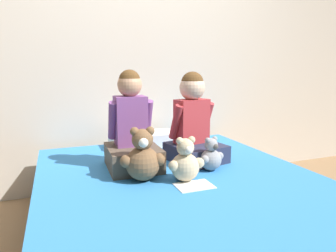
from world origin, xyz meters
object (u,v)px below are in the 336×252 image
at_px(bed, 181,211).
at_px(teddy_bear_between_children, 186,163).
at_px(pillow_at_headboard, 143,139).
at_px(child_on_right, 194,124).
at_px(teddy_bear_held_by_left_child, 143,158).
at_px(teddy_bear_held_by_right_child, 211,156).
at_px(sign_card, 194,186).
at_px(child_on_left, 132,132).

height_order(bed, teddy_bear_between_children, teddy_bear_between_children).
bearing_deg(bed, pillow_at_headboard, 90.00).
height_order(child_on_right, teddy_bear_held_by_left_child, child_on_right).
distance_m(teddy_bear_held_by_right_child, pillow_at_headboard, 0.82).
xyz_separation_m(child_on_right, sign_card, (-0.21, -0.46, -0.26)).
bearing_deg(child_on_left, teddy_bear_between_children, -56.33).
bearing_deg(child_on_left, child_on_right, 1.72).
bearing_deg(pillow_at_headboard, teddy_bear_held_by_left_child, -106.15).
xyz_separation_m(child_on_left, teddy_bear_held_by_right_child, (0.46, -0.25, -0.15)).
relative_size(teddy_bear_between_children, sign_card, 1.27).
xyz_separation_m(child_on_left, teddy_bear_between_children, (0.23, -0.37, -0.13)).
height_order(child_on_left, teddy_bear_held_by_left_child, child_on_left).
distance_m(teddy_bear_held_by_left_child, teddy_bear_held_by_right_child, 0.47).
bearing_deg(teddy_bear_held_by_left_child, child_on_right, 40.77).
distance_m(child_on_left, teddy_bear_held_by_right_child, 0.55).
distance_m(child_on_right, teddy_bear_between_children, 0.46).
bearing_deg(pillow_at_headboard, teddy_bear_between_children, -89.88).
height_order(bed, teddy_bear_held_by_right_child, teddy_bear_held_by_right_child).
xyz_separation_m(child_on_left, teddy_bear_held_by_left_child, (-0.00, -0.27, -0.11)).
xyz_separation_m(child_on_left, child_on_right, (0.46, 0.00, 0.02)).
relative_size(bed, sign_card, 9.58).
bearing_deg(sign_card, bed, 95.53).
relative_size(teddy_bear_held_by_right_child, pillow_at_headboard, 0.40).
bearing_deg(teddy_bear_held_by_left_child, teddy_bear_between_children, -12.97).
xyz_separation_m(teddy_bear_held_by_right_child, sign_card, (-0.22, -0.21, -0.09)).
distance_m(child_on_left, teddy_bear_between_children, 0.45).
xyz_separation_m(child_on_left, sign_card, (0.24, -0.46, -0.24)).
relative_size(teddy_bear_held_by_right_child, sign_card, 1.06).
bearing_deg(teddy_bear_held_by_right_child, bed, 177.97).
height_order(child_on_right, teddy_bear_between_children, child_on_right).
relative_size(child_on_left, child_on_right, 1.02).
bearing_deg(bed, teddy_bear_held_by_right_child, 14.31).
bearing_deg(child_on_right, teddy_bear_held_by_right_child, -100.30).
relative_size(teddy_bear_held_by_left_child, sign_card, 1.54).
bearing_deg(teddy_bear_between_children, child_on_right, 59.00).
bearing_deg(child_on_left, bed, -52.28).
height_order(child_on_left, sign_card, child_on_left).
height_order(teddy_bear_held_by_left_child, pillow_at_headboard, teddy_bear_held_by_left_child).
xyz_separation_m(bed, pillow_at_headboard, (0.00, 0.84, 0.28)).
bearing_deg(child_on_right, pillow_at_headboard, 101.48).
distance_m(bed, sign_card, 0.27).
xyz_separation_m(child_on_right, pillow_at_headboard, (-0.23, 0.53, -0.21)).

